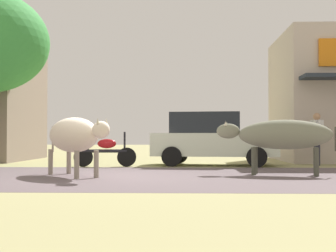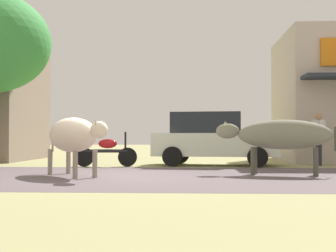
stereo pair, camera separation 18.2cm
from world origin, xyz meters
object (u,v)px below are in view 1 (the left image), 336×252
(cow_near_brown, at_px, (74,135))
(parked_motorcycle, at_px, (106,151))
(parked_hatchback_car, at_px, (212,138))
(pedestrian_by_shop, at_px, (317,135))
(cow_far_dark, at_px, (281,135))

(cow_near_brown, bearing_deg, parked_motorcycle, 87.41)
(parked_hatchback_car, height_order, cow_near_brown, parked_hatchback_car)
(parked_hatchback_car, height_order, parked_motorcycle, parked_hatchback_car)
(cow_near_brown, xyz_separation_m, pedestrian_by_shop, (6.61, 4.22, 0.03))
(parked_hatchback_car, xyz_separation_m, parked_motorcycle, (-3.20, -0.72, -0.38))
(cow_far_dark, xyz_separation_m, pedestrian_by_shop, (1.85, 3.67, 0.03))
(parked_hatchback_car, bearing_deg, parked_motorcycle, -167.29)
(parked_hatchback_car, distance_m, parked_motorcycle, 3.30)
(parked_motorcycle, relative_size, cow_far_dark, 0.69)
(parked_motorcycle, relative_size, pedestrian_by_shop, 1.14)
(parked_hatchback_car, bearing_deg, pedestrian_by_shop, 1.12)
(cow_far_dark, height_order, pedestrian_by_shop, pedestrian_by_shop)
(cow_near_brown, distance_m, cow_far_dark, 4.78)
(cow_near_brown, height_order, cow_far_dark, cow_near_brown)
(cow_near_brown, distance_m, pedestrian_by_shop, 7.84)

